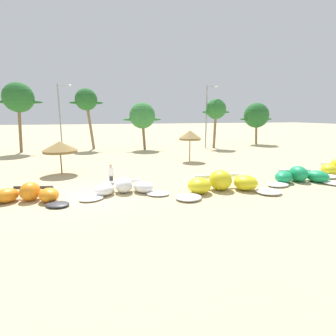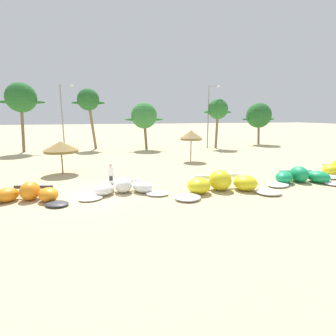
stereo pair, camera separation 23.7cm
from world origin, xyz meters
TOP-DOWN VIEW (x-y plane):
  - ground_plane at (0.00, 0.00)m, footprint 260.00×260.00m
  - kite_left at (-2.83, -0.15)m, footprint 5.08×3.03m
  - kite_left_of_center at (2.40, -0.04)m, footprint 5.43×2.56m
  - kite_center at (8.34, -1.26)m, footprint 6.95×3.29m
  - kite_right_of_center at (14.67, -0.74)m, footprint 5.81×3.30m
  - beach_umbrella_middle at (-1.80, 6.91)m, footprint 2.75×2.75m
  - beach_umbrella_near_palms at (10.32, 9.77)m, footprint 2.30×2.30m
  - person_near_kites at (1.74, 1.27)m, footprint 0.36×0.24m
  - palm_left at (-7.78, 21.89)m, footprint 5.50×3.66m
  - palm_left_of_gap at (0.23, 22.98)m, footprint 4.44×2.96m
  - palm_center_left at (7.43, 20.48)m, footprint 5.27×3.51m
  - palm_center_right at (17.73, 19.14)m, footprint 4.22×2.81m
  - palm_right_of_gap at (26.41, 22.15)m, footprint 5.94×3.96m
  - lamppost_west_center at (-3.19, 23.71)m, footprint 1.91×0.24m
  - lamppost_east_center at (16.66, 19.66)m, footprint 1.81×0.24m

SIDE VIEW (x-z plane):
  - ground_plane at x=0.00m, z-range 0.00..0.00m
  - kite_left_of_center at x=2.40m, z-range -0.11..0.82m
  - kite_left at x=-2.83m, z-range -0.12..0.91m
  - kite_right_of_center at x=14.67m, z-range -0.13..0.98m
  - kite_center at x=8.34m, z-range -0.15..1.12m
  - person_near_kites at x=1.74m, z-range 0.01..1.63m
  - beach_umbrella_middle at x=-1.80m, z-range 0.86..3.49m
  - beach_umbrella_near_palms at x=10.32m, z-range 1.08..4.24m
  - palm_center_left at x=7.43m, z-range 1.38..7.74m
  - palm_right_of_gap at x=26.41m, z-range 1.29..7.91m
  - lamppost_east_center at x=16.66m, z-range 0.54..9.31m
  - lamppost_west_center at x=-3.19m, z-range 0.55..9.31m
  - palm_center_right at x=17.73m, z-range 1.95..8.87m
  - palm_left_of_gap at x=0.23m, z-range 2.52..10.75m
  - palm_left at x=-7.78m, z-range 2.42..11.07m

